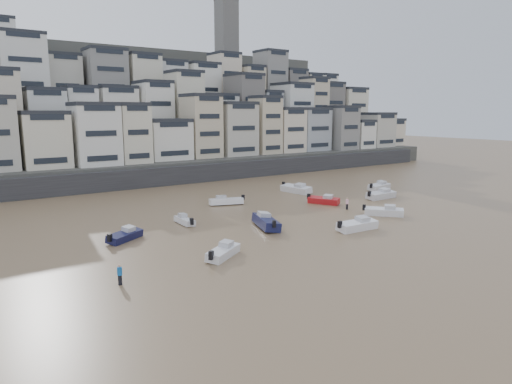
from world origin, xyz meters
TOP-DOWN VIEW (x-y plane):
  - ground at (0.00, 0.00)m, footprint 400.00×400.00m
  - harbor_wall at (10.00, 65.00)m, footprint 140.00×3.00m
  - hillside at (14.73, 104.84)m, footprint 141.04×66.00m
  - boat_a at (12.09, 20.31)m, footprint 5.95×2.26m
  - boat_b at (20.88, 23.65)m, footprint 5.01×5.43m
  - boat_c at (3.94, 27.54)m, footprint 4.18×6.93m
  - boat_d at (30.16, 31.91)m, footprint 6.06×2.03m
  - boat_e at (19.70, 34.19)m, footprint 3.83×5.41m
  - boat_f at (-3.39, 34.79)m, footprint 1.48×4.29m
  - boat_g at (36.63, 37.75)m, footprint 5.95×2.78m
  - boat_h at (7.13, 42.13)m, footprint 5.87×3.52m
  - boat_i at (22.39, 43.99)m, footprint 2.88×6.68m
  - boat_j at (-6.23, 20.64)m, footprint 5.24×4.18m
  - boat_k at (-12.04, 31.79)m, footprint 5.11×3.97m
  - person_blue at (-16.76, 19.30)m, footprint 0.44×0.44m
  - person_pink at (19.59, 29.23)m, footprint 0.44×0.44m

SIDE VIEW (x-z plane):
  - ground at x=0.00m, z-range 0.00..0.00m
  - boat_f at x=-3.39m, z-range 0.00..1.16m
  - boat_k at x=-12.04m, z-range 0.00..1.36m
  - boat_j at x=-6.23m, z-range 0.00..1.40m
  - boat_e at x=19.70m, z-range 0.00..1.42m
  - boat_b at x=20.88m, z-range 0.00..1.52m
  - boat_h at x=7.13m, z-range 0.00..1.52m
  - boat_g at x=36.63m, z-range 0.00..1.56m
  - boat_a at x=12.09m, z-range 0.00..1.59m
  - boat_d at x=30.16m, z-range 0.00..1.65m
  - person_blue at x=-16.76m, z-range 0.00..1.74m
  - person_pink at x=19.59m, z-range 0.00..1.74m
  - boat_i at x=22.39m, z-range 0.00..1.76m
  - boat_c at x=3.94m, z-range 0.00..1.80m
  - harbor_wall at x=10.00m, z-range 0.00..3.50m
  - hillside at x=14.73m, z-range -11.99..38.01m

